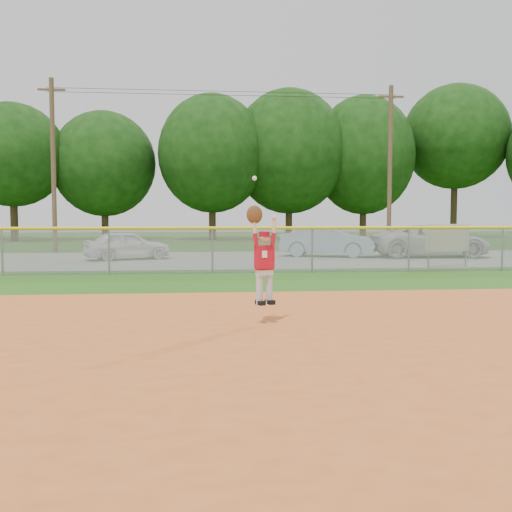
{
  "coord_description": "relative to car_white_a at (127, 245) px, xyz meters",
  "views": [
    {
      "loc": [
        -0.36,
        -8.74,
        1.89
      ],
      "look_at": [
        0.72,
        2.46,
        1.1
      ],
      "focal_mm": 40.0,
      "sensor_mm": 36.0,
      "label": 1
    }
  ],
  "objects": [
    {
      "name": "outfield_fence",
      "position": [
        3.53,
        -6.12,
        0.23
      ],
      "size": [
        40.06,
        0.1,
        1.55
      ],
      "color": "gray",
      "rests_on": "ground"
    },
    {
      "name": "clay_infield",
      "position": [
        3.53,
        -19.12,
        -0.63
      ],
      "size": [
        24.0,
        16.0,
        0.04
      ],
      "primitive_type": "cube",
      "color": "#BB5621",
      "rests_on": "ground"
    },
    {
      "name": "ground",
      "position": [
        3.53,
        -16.12,
        -0.65
      ],
      "size": [
        120.0,
        120.0,
        0.0
      ],
      "primitive_type": "plane",
      "color": "#235112",
      "rests_on": "ground"
    },
    {
      "name": "car_white_b",
      "position": [
        13.59,
        0.19,
        0.11
      ],
      "size": [
        5.4,
        2.76,
        1.46
      ],
      "primitive_type": "imported",
      "rotation": [
        0.0,
        0.0,
        1.51
      ],
      "color": "silver",
      "rests_on": "parking_strip"
    },
    {
      "name": "car_blue",
      "position": [
        8.98,
        0.91,
        0.09
      ],
      "size": [
        4.57,
        2.94,
        1.42
      ],
      "primitive_type": "imported",
      "rotation": [
        0.0,
        0.0,
        1.21
      ],
      "color": "#85ABC7",
      "rests_on": "parking_strip"
    },
    {
      "name": "car_white_a",
      "position": [
        0.0,
        0.0,
        0.0
      ],
      "size": [
        3.93,
        2.75,
        1.24
      ],
      "primitive_type": "imported",
      "rotation": [
        0.0,
        0.0,
        1.96
      ],
      "color": "white",
      "rests_on": "parking_strip"
    },
    {
      "name": "sponsor_sign",
      "position": [
        12.16,
        -4.76,
        0.41
      ],
      "size": [
        1.78,
        0.41,
        1.6
      ],
      "color": "gray",
      "rests_on": "ground"
    },
    {
      "name": "ballplayer",
      "position": [
        4.22,
        -15.17,
        0.56
      ],
      "size": [
        0.56,
        0.32,
        2.2
      ],
      "color": "silver",
      "rests_on": "ground"
    },
    {
      "name": "tree_line",
      "position": [
        4.49,
        21.79,
        6.88
      ],
      "size": [
        62.37,
        13.0,
        14.43
      ],
      "color": "#422D1C",
      "rests_on": "ground"
    },
    {
      "name": "parking_strip",
      "position": [
        3.53,
        -0.12,
        -0.64
      ],
      "size": [
        44.0,
        10.0,
        0.03
      ],
      "primitive_type": "cube",
      "color": "gray",
      "rests_on": "ground"
    },
    {
      "name": "power_lines",
      "position": [
        4.53,
        5.88,
        4.03
      ],
      "size": [
        19.4,
        0.24,
        9.0
      ],
      "color": "#4C3823",
      "rests_on": "ground"
    }
  ]
}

